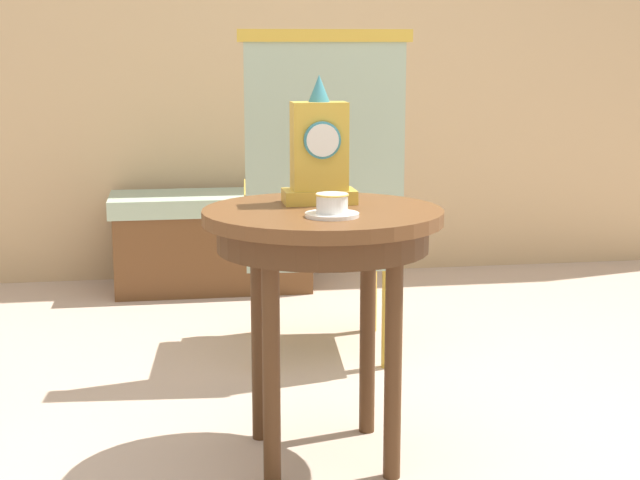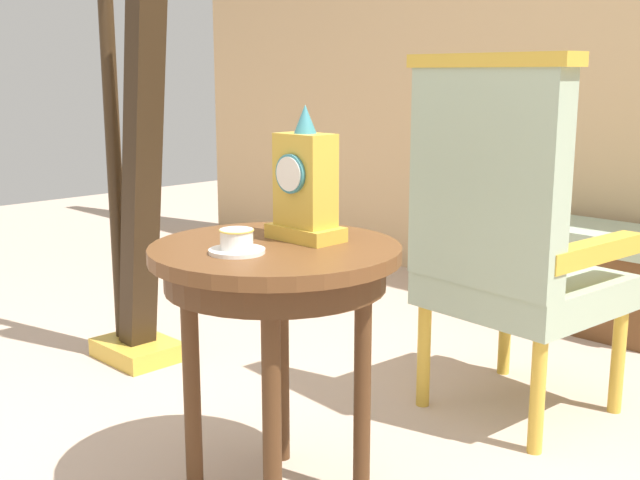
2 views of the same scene
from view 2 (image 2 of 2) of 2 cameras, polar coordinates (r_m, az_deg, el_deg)
name	(u,v)px [view 2 (image 2 of 2)]	position (r m, az deg, el deg)	size (l,w,h in m)	color
side_table	(276,280)	(1.95, -3.20, -2.90)	(0.62, 0.62, 0.67)	brown
teacup_left	(237,243)	(1.85, -6.01, -0.20)	(0.13, 0.13, 0.06)	white
mantel_clock	(305,186)	(1.97, -1.09, 3.87)	(0.19, 0.11, 0.34)	gold
armchair	(507,237)	(2.49, 13.28, 0.23)	(0.58, 0.57, 1.14)	#9EB299
harp	(134,176)	(2.99, -13.25, 4.51)	(0.40, 0.24, 1.77)	gold
window_bench	(574,272)	(3.67, 17.80, -2.24)	(0.91, 0.40, 0.44)	#9EB299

